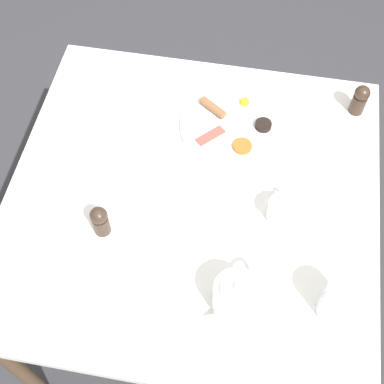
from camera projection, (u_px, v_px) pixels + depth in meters
name	position (u px, v px, depth m)	size (l,w,h in m)	color
ground_plane	(192.00, 296.00, 2.10)	(8.00, 8.00, 0.00)	#333338
table	(192.00, 210.00, 1.51)	(1.00, 1.00, 0.77)	white
breakfast_plate	(234.00, 125.00, 1.56)	(0.32, 0.32, 0.04)	white
teapot_near	(236.00, 296.00, 1.25)	(0.11, 0.19, 0.12)	white
teacup_with_saucer_left	(282.00, 212.00, 1.39)	(0.13, 0.13, 0.07)	white
water_glass_tall	(339.00, 302.00, 1.23)	(0.08, 0.08, 0.12)	white
pepper_grinder	(360.00, 99.00, 1.56)	(0.05, 0.05, 0.10)	#38281E
salt_grinder	(100.00, 220.00, 1.35)	(0.05, 0.05, 0.10)	#38281E
napkin_folded	(94.00, 309.00, 1.28)	(0.14, 0.17, 0.01)	white
fork_by_plate	(38.00, 259.00, 1.35)	(0.04, 0.18, 0.00)	silver
knife_by_plate	(114.00, 134.00, 1.56)	(0.06, 0.19, 0.00)	silver
spoon_for_tea	(212.00, 199.00, 1.44)	(0.14, 0.08, 0.00)	silver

